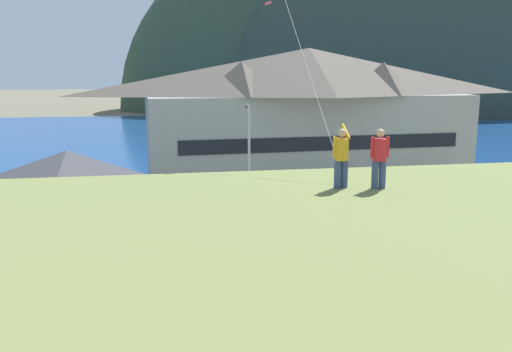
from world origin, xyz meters
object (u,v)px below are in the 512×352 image
object	(u,v)px
storage_shed_near_lot	(70,198)
parking_light_pole	(249,157)
moored_boat_wharfside	(195,161)
person_companion	(379,157)
parked_car_mid_row_center	(321,221)
parked_car_back_row_right	(418,262)
storage_shed_waterside	(263,166)
person_kite_flyer	(341,156)
moored_boat_inner_slip	(199,164)
parked_car_corner_spot	(244,228)
moored_boat_outer_mooring	(264,161)
harbor_lodge	(308,116)
parked_car_mid_row_near	(266,262)
parked_car_back_row_left	(460,221)
wharf_dock	(230,164)

from	to	relation	value
storage_shed_near_lot	parking_light_pole	world-z (taller)	parking_light_pole
moored_boat_wharfside	person_companion	world-z (taller)	person_companion
parked_car_mid_row_center	person_companion	size ratio (longest dim) A/B	2.49
moored_boat_wharfside	parked_car_back_row_right	world-z (taller)	moored_boat_wharfside
storage_shed_waterside	parked_car_mid_row_center	bearing A→B (deg)	-85.40
storage_shed_near_lot	person_companion	world-z (taller)	person_companion
parking_light_pole	person_kite_flyer	xyz separation A→B (m)	(-0.35, -18.48, 2.97)
person_kite_flyer	moored_boat_inner_slip	bearing A→B (deg)	92.07
parked_car_back_row_right	person_companion	size ratio (longest dim) A/B	2.43
parked_car_mid_row_center	parked_car_corner_spot	bearing A→B (deg)	-170.85
moored_boat_outer_mooring	parked_car_mid_row_center	size ratio (longest dim) A/B	1.57
storage_shed_waterside	parking_light_pole	world-z (taller)	parking_light_pole
parked_car_mid_row_center	parked_car_corner_spot	xyz separation A→B (m)	(-4.77, -0.77, 0.00)
moored_boat_inner_slip	moored_boat_wharfside	bearing A→B (deg)	101.88
person_kite_flyer	parked_car_back_row_right	bearing A→B (deg)	48.55
harbor_lodge	person_kite_flyer	xyz separation A→B (m)	(-7.19, -28.97, 1.24)
storage_shed_waterside	moored_boat_inner_slip	world-z (taller)	storage_shed_waterside
parked_car_mid_row_near	parking_light_pole	size ratio (longest dim) A/B	0.56
storage_shed_near_lot	parked_car_corner_spot	bearing A→B (deg)	-9.36
parked_car_mid_row_near	parking_light_pole	distance (m)	10.40
harbor_lodge	parked_car_back_row_left	world-z (taller)	harbor_lodge
parked_car_mid_row_near	person_companion	size ratio (longest dim) A/B	2.47
parked_car_back_row_right	harbor_lodge	bearing A→B (deg)	88.32
wharf_dock	parked_car_back_row_left	bearing A→B (deg)	-68.69
parked_car_corner_spot	parking_light_pole	xyz separation A→B (m)	(0.96, 4.10, 3.43)
wharf_dock	person_companion	bearing A→B (deg)	-91.33
storage_shed_waterside	wharf_dock	world-z (taller)	storage_shed_waterside
parked_car_mid_row_near	moored_boat_wharfside	bearing A→B (deg)	92.24
harbor_lodge	parked_car_mid_row_near	world-z (taller)	harbor_lodge
parked_car_corner_spot	storage_shed_waterside	bearing A→B (deg)	74.73
storage_shed_near_lot	parked_car_corner_spot	world-z (taller)	storage_shed_near_lot
wharf_dock	moored_boat_outer_mooring	bearing A→B (deg)	-17.15
parked_car_corner_spot	person_kite_flyer	size ratio (longest dim) A/B	2.33
parked_car_back_row_right	parked_car_back_row_left	world-z (taller)	same
storage_shed_near_lot	moored_boat_inner_slip	distance (m)	24.47
harbor_lodge	storage_shed_waterside	world-z (taller)	harbor_lodge
wharf_dock	parked_car_back_row_left	distance (m)	28.67
harbor_lodge	moored_boat_outer_mooring	size ratio (longest dim) A/B	4.23
harbor_lodge	moored_boat_inner_slip	distance (m)	14.07
storage_shed_near_lot	parked_car_mid_row_near	world-z (taller)	storage_shed_near_lot
parked_car_back_row_left	parked_car_back_row_right	bearing A→B (deg)	-133.47
storage_shed_near_lot	person_kite_flyer	xyz separation A→B (m)	(10.31, -15.98, 4.57)
storage_shed_waterside	person_companion	world-z (taller)	person_companion
parked_car_mid_row_near	person_kite_flyer	xyz separation A→B (m)	(0.49, -8.70, 6.40)
parked_car_mid_row_center	parked_car_back_row_right	bearing A→B (deg)	-72.82
moored_boat_wharfside	parking_light_pole	world-z (taller)	parking_light_pole
moored_boat_inner_slip	parked_car_corner_spot	world-z (taller)	moored_boat_inner_slip
parked_car_mid_row_near	storage_shed_near_lot	bearing A→B (deg)	143.45
moored_boat_inner_slip	moored_boat_outer_mooring	bearing A→B (deg)	5.03
harbor_lodge	parked_car_mid_row_center	distance (m)	15.06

